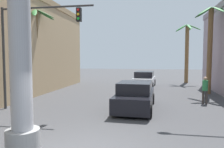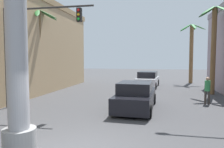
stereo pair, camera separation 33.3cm
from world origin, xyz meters
TOP-DOWN VIEW (x-y plane):
  - ground_plane at (0.00, 10.00)m, footprint 90.06×90.06m
  - traffic_light_mast at (-4.51, 4.99)m, footprint 5.29×0.32m
  - car_lead at (1.12, 6.21)m, footprint 2.19×4.96m
  - car_far at (1.33, 16.26)m, footprint 2.31×4.64m
  - palm_tree_far_right at (6.09, 20.89)m, footprint 2.94×3.07m
  - palm_tree_mid_left at (-6.67, 9.29)m, footprint 3.07×3.07m
  - palm_tree_mid_right at (6.60, 12.56)m, footprint 2.91×3.10m
  - pedestrian_mid_right at (5.36, 8.48)m, footprint 0.39×0.39m

SIDE VIEW (x-z plane):
  - ground_plane at x=0.00m, z-range 0.00..0.00m
  - car_lead at x=1.12m, z-range -0.08..1.48m
  - car_far at x=1.33m, z-range -0.04..1.52m
  - pedestrian_mid_right at x=5.36m, z-range 0.14..1.84m
  - palm_tree_far_right at x=6.09m, z-range 0.57..7.46m
  - traffic_light_mast at x=-4.51m, z-range 1.20..6.87m
  - palm_tree_mid_right at x=6.60m, z-range 0.72..7.69m
  - palm_tree_mid_left at x=-6.67m, z-range 0.94..7.56m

